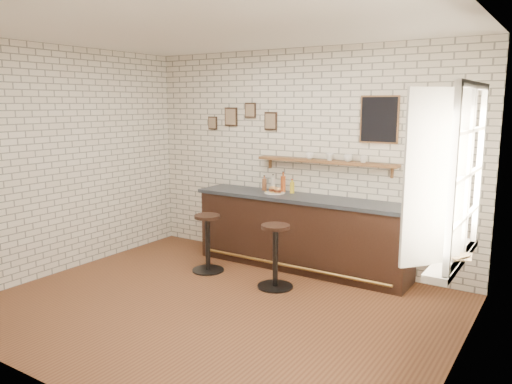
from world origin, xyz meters
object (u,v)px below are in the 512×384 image
Objects in this scene: bar_stool_right at (275,254)px; book_upper at (449,254)px; shelf_cup_b at (330,157)px; shelf_cup_a at (310,156)px; shelf_cup_d at (363,159)px; condiment_bottle_yellow at (292,187)px; bitters_bottle_brown at (264,184)px; book_lower at (449,255)px; shelf_cup_c at (348,158)px; sandwich_plate at (275,193)px; bitters_bottle_amber at (283,184)px; bar_counter at (301,233)px; bitters_bottle_white at (273,184)px; bar_stool_left at (208,241)px; ciabatta_sandwich at (275,190)px.

book_upper is at bearing -17.05° from bar_stool_right.
shelf_cup_b reaches higher than bar_stool_right.
shelf_cup_a is 0.77m from shelf_cup_d.
shelf_cup_d is at bearing 2.54° from condiment_bottle_yellow.
book_lower is at bearing -29.14° from bitters_bottle_brown.
book_upper is (1.65, -1.68, -0.58)m from shelf_cup_c.
sandwich_plate is 1.15m from shelf_cup_c.
condiment_bottle_yellow is at bearing 167.96° from shelf_cup_d.
shelf_cup_b is at bearing 3.73° from bitters_bottle_amber.
bitters_bottle_brown reaches higher than sandwich_plate.
shelf_cup_c is 2.42m from book_lower.
condiment_bottle_yellow is at bearing 107.62° from bar_stool_right.
bitters_bottle_brown is 1.07× the size of book_upper.
bar_counter is at bearing -22.46° from bitters_bottle_amber.
sandwich_plate is at bearing -113.74° from bitters_bottle_amber.
shelf_cup_d reaches higher than bitters_bottle_brown.
shelf_cup_d reaches higher than book_upper.
book_upper is (0.00, -0.01, 0.02)m from book_lower.
bar_counter is 11.07× the size of sandwich_plate.
bitters_bottle_white is 1.35m from bar_stool_right.
bar_stool_right is (0.77, -0.98, -0.67)m from bitters_bottle_brown.
bitters_bottle_amber is 1.29m from bar_stool_right.
bitters_bottle_amber is 1.04m from shelf_cup_c.
bitters_bottle_brown is 1.20m from bar_stool_left.
sandwich_plate is 2.47× the size of shelf_cup_a.
bar_stool_left is 6.74× the size of shelf_cup_c.
ciabatta_sandwich reaches higher than bar_stool_right.
bitters_bottle_brown is 0.15m from bitters_bottle_white.
sandwich_plate is 0.19m from bitters_bottle_white.
ciabatta_sandwich is at bearing 141.22° from shelf_cup_b.
bar_stool_left is at bearing -165.57° from shelf_cup_d.
condiment_bottle_yellow is 0.25× the size of bar_stool_right.
bar_counter is 32.58× the size of shelf_cup_d.
bitters_bottle_amber is at bearing 139.65° from book_lower.
bar_counter is 12.58× the size of ciabatta_sandwich.
shelf_cup_d is at bearing 14.45° from bar_counter.
shelf_cup_b reaches higher than sandwich_plate.
bar_stool_left is (-1.00, -0.79, -0.09)m from bar_counter.
condiment_bottle_yellow is (-0.23, 0.16, 0.59)m from bar_counter.
shelf_cup_b is at bearing -18.14° from shelf_cup_a.
shelf_cup_b is 0.87× the size of shelf_cup_c.
sandwich_plate is (-0.44, 0.02, 0.51)m from bar_counter.
shelf_cup_d is (0.70, 1.02, 1.12)m from bar_stool_right.
bitters_bottle_brown is (-0.26, 0.13, 0.04)m from ciabatta_sandwich.
bitters_bottle_brown is 3.34m from book_upper.
book_upper is at bearing -32.20° from bitters_bottle_amber.
shelf_cup_c is at bearing 10.19° from ciabatta_sandwich.
shelf_cup_c reaches higher than book_upper.
bitters_bottle_brown is at bearing 152.10° from sandwich_plate.
bitters_bottle_white is 1.26m from bar_stool_left.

